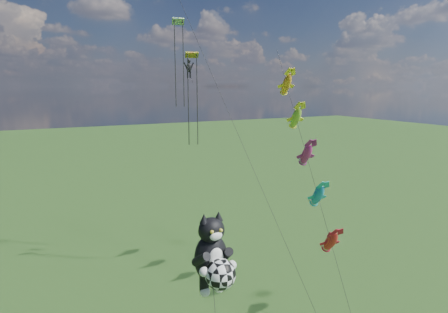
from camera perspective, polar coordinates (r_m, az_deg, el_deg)
name	(u,v)px	position (r m, az deg, el deg)	size (l,w,h in m)	color
cat_kite_rig	(214,258)	(21.82, -1.57, -15.17)	(2.34, 4.09, 9.83)	brown
fish_windsock_rig	(306,155)	(30.84, 12.46, 0.19)	(3.78, 15.57, 20.15)	brown
parafoil_rig	(191,70)	(34.33, -5.08, 12.99)	(4.84, 17.07, 24.91)	brown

